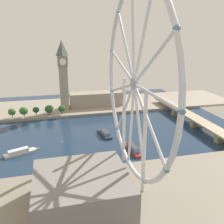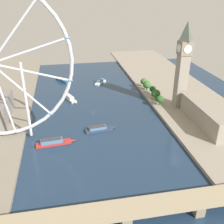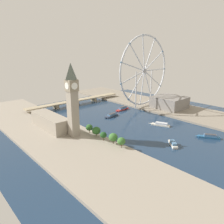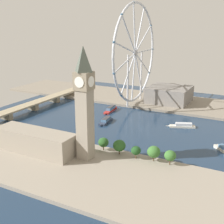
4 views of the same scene
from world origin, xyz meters
TOP-DOWN VIEW (x-y plane):
  - ground_plane at (0.00, 0.00)m, footprint 393.59×393.59m
  - riverbank_left at (-111.80, 0.00)m, footprint 90.00×520.00m
  - riverbank_right at (111.80, 0.00)m, footprint 90.00×520.00m
  - clock_tower at (-94.25, 9.86)m, footprint 13.42×13.42m
  - parliament_block at (-103.76, 54.53)m, footprint 22.00×73.34m
  - tree_row_embankment at (-74.53, -25.92)m, footprint 12.21×68.50m
  - ferris_wheel at (83.16, 45.49)m, footprint 128.58×3.20m
  - riverside_hall at (110.07, 5.50)m, footprint 51.14×54.32m
  - river_bridge at (0.00, 150.58)m, footprint 205.59×15.38m
  - tour_boat_0 at (-20.71, -87.12)m, footprint 19.41×21.28m
  - tour_boat_1 at (41.96, 59.97)m, footprint 35.08×9.43m
  - tour_boat_2 at (24.02, -37.66)m, footprint 16.29×30.78m
  - tour_boat_3 at (-0.12, 43.58)m, footprint 30.85×10.56m
  - tour_boat_4 at (31.20, -106.04)m, footprint 20.11×27.84m

SIDE VIEW (x-z plane):
  - ground_plane at x=0.00m, z-range 0.00..0.00m
  - riverbank_left at x=-111.80m, z-range 0.00..3.00m
  - riverbank_right at x=111.80m, z-range 0.00..3.00m
  - tour_boat_3 at x=-0.12m, z-range -0.46..4.61m
  - tour_boat_2 at x=24.02m, z-range -0.41..4.57m
  - tour_boat_0 at x=-20.71m, z-range -0.51..4.79m
  - tour_boat_4 at x=31.20m, z-range -0.55..4.92m
  - tour_boat_1 at x=41.96m, z-range -0.53..5.31m
  - river_bridge at x=0.00m, z-range 2.66..12.12m
  - tree_row_embankment at x=-74.53m, z-range 4.24..16.82m
  - parliament_block at x=-103.76m, z-range 3.00..21.89m
  - riverside_hall at x=110.07m, z-range 3.00..23.76m
  - clock_tower at x=-94.25m, z-range 4.86..95.33m
  - ferris_wheel at x=83.16m, z-range 3.92..134.42m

